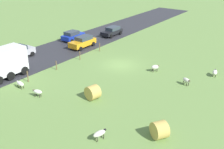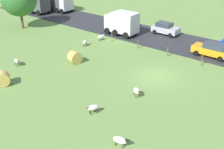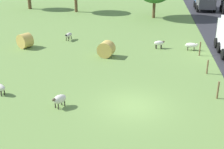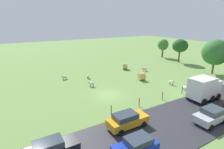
# 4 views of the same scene
# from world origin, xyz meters

# --- Properties ---
(ground_plane) EXTENTS (160.00, 160.00, 0.00)m
(ground_plane) POSITION_xyz_m (0.00, 0.00, 0.00)
(ground_plane) COLOR #6B8E47
(sheep_0) EXTENTS (1.21, 0.59, 0.73)m
(sheep_0) POSITION_xyz_m (4.91, 11.67, 0.49)
(sheep_0) COLOR white
(sheep_0) RESTS_ON ground_plane
(sheep_1) EXTENTS (1.08, 0.69, 0.77)m
(sheep_1) POSITION_xyz_m (1.89, 11.88, 0.53)
(sheep_1) COLOR white
(sheep_1) RESTS_ON ground_plane
(sheep_2) EXTENTS (0.72, 1.27, 0.77)m
(sheep_2) POSITION_xyz_m (-7.37, 13.65, 0.54)
(sheep_2) COLOR beige
(sheep_2) RESTS_ON ground_plane
(sheep_5) EXTENTS (0.99, 1.07, 0.84)m
(sheep_5) POSITION_xyz_m (-4.59, -0.67, 0.56)
(sheep_5) COLOR silver
(sheep_5) RESTS_ON ground_plane
(hay_bale_0) EXTENTS (1.62, 1.38, 1.41)m
(hay_bale_0) POSITION_xyz_m (-2.85, 9.00, 0.70)
(hay_bale_0) COLOR tan
(hay_bale_0) RESTS_ON ground_plane
(hay_bale_1) EXTENTS (1.74, 1.63, 1.39)m
(hay_bale_1) POSITION_xyz_m (-10.96, 10.76, 0.70)
(hay_bale_1) COLOR tan
(hay_bale_1) RESTS_ON ground_plane
(fence_post_1) EXTENTS (0.12, 0.12, 1.22)m
(fence_post_1) POSITION_xyz_m (5.49, 1.64, 0.61)
(fence_post_1) COLOR brown
(fence_post_1) RESTS_ON ground_plane
(fence_post_2) EXTENTS (0.12, 0.12, 1.15)m
(fence_post_2) POSITION_xyz_m (5.49, 5.93, 0.58)
(fence_post_2) COLOR brown
(fence_post_2) RESTS_ON ground_plane
(fence_post_3) EXTENTS (0.12, 0.12, 1.29)m
(fence_post_3) POSITION_xyz_m (5.49, 10.22, 0.64)
(fence_post_3) COLOR brown
(fence_post_3) RESTS_ON ground_plane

